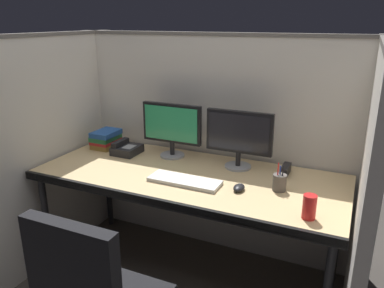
% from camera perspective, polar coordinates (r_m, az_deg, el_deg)
% --- Properties ---
extents(cubicle_partition_rear, '(2.21, 0.06, 1.57)m').
position_cam_1_polar(cubicle_partition_rear, '(2.74, 3.43, -0.25)').
color(cubicle_partition_rear, beige).
rests_on(cubicle_partition_rear, ground).
extents(cubicle_partition_left, '(0.06, 1.41, 1.57)m').
position_cam_1_polar(cubicle_partition_left, '(2.83, -20.03, -0.77)').
color(cubicle_partition_left, beige).
rests_on(cubicle_partition_left, ground).
extents(cubicle_partition_right, '(0.06, 1.41, 1.57)m').
position_cam_1_polar(cubicle_partition_right, '(2.07, 24.27, -8.20)').
color(cubicle_partition_right, beige).
rests_on(cubicle_partition_right, ground).
extents(desk, '(1.90, 0.80, 0.74)m').
position_cam_1_polar(desk, '(2.38, -0.63, -5.68)').
color(desk, tan).
rests_on(desk, ground).
extents(monitor_left, '(0.43, 0.17, 0.37)m').
position_cam_1_polar(monitor_left, '(2.60, -3.06, 2.62)').
color(monitor_left, gray).
rests_on(monitor_left, desk).
extents(monitor_right, '(0.43, 0.17, 0.37)m').
position_cam_1_polar(monitor_right, '(2.42, 7.05, 1.25)').
color(monitor_right, gray).
rests_on(monitor_right, desk).
extents(keyboard_main, '(0.43, 0.15, 0.02)m').
position_cam_1_polar(keyboard_main, '(2.24, -1.11, -5.54)').
color(keyboard_main, silver).
rests_on(keyboard_main, desk).
extents(computer_mouse, '(0.06, 0.10, 0.04)m').
position_cam_1_polar(computer_mouse, '(2.16, 7.05, -6.51)').
color(computer_mouse, black).
rests_on(computer_mouse, desk).
extents(desk_phone, '(0.17, 0.19, 0.09)m').
position_cam_1_polar(desk_phone, '(2.75, -9.82, -0.74)').
color(desk_phone, black).
rests_on(desk_phone, desk).
extents(soda_can, '(0.07, 0.07, 0.12)m').
position_cam_1_polar(soda_can, '(1.93, 17.17, -8.99)').
color(soda_can, red).
rests_on(soda_can, desk).
extents(book_stack, '(0.17, 0.22, 0.13)m').
position_cam_1_polar(book_stack, '(2.90, -12.76, 0.75)').
color(book_stack, olive).
rests_on(book_stack, desk).
extents(red_stapler, '(0.04, 0.15, 0.06)m').
position_cam_1_polar(red_stapler, '(2.42, 13.83, -3.81)').
color(red_stapler, black).
rests_on(red_stapler, desk).
extents(pen_cup, '(0.08, 0.08, 0.17)m').
position_cam_1_polar(pen_cup, '(2.19, 12.98, -5.62)').
color(pen_cup, '#4C4742').
rests_on(pen_cup, desk).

